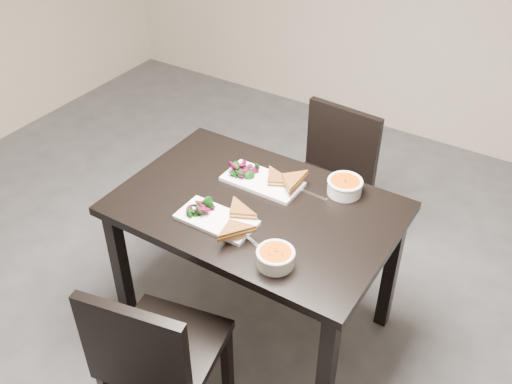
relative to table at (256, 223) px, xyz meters
The scene contains 14 objects.
ground 0.72m from the table, 104.31° to the right, with size 5.00×5.00×0.00m, color #47474C.
table is the anchor object (origin of this frame).
chair_near 0.72m from the table, 91.40° to the right, with size 0.50×0.50×0.85m.
chair_far 0.73m from the table, 88.20° to the left, with size 0.45×0.45×0.85m.
plate_near 0.23m from the table, 113.80° to the right, with size 0.33×0.17×0.02m, color white.
sandwich_near 0.22m from the table, 95.15° to the right, with size 0.17×0.12×0.05m, color #9B5120, non-canonical shape.
salad_near 0.29m from the table, 134.78° to the right, with size 0.10×0.09×0.05m, color black, non-canonical shape.
soup_bowl_near 0.40m from the table, 46.39° to the right, with size 0.15×0.15×0.07m.
cutlery_near 0.30m from the table, 54.23° to the right, with size 0.18×0.02×0.00m, color silver.
plate_far 0.20m from the table, 112.13° to the left, with size 0.36×0.18×0.02m, color white.
sandwich_far 0.20m from the table, 88.66° to the left, with size 0.18×0.13×0.06m, color #9B5120, non-canonical shape.
salad_far 0.26m from the table, 136.80° to the left, with size 0.11×0.10×0.05m, color black, non-canonical shape.
soup_bowl_far 0.42m from the table, 44.79° to the left, with size 0.16×0.16×0.07m.
cutlery_far 0.27m from the table, 51.84° to the left, with size 0.18×0.02×0.00m, color silver.
Camera 1 is at (1.12, -1.35, 2.29)m, focal length 40.41 mm.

